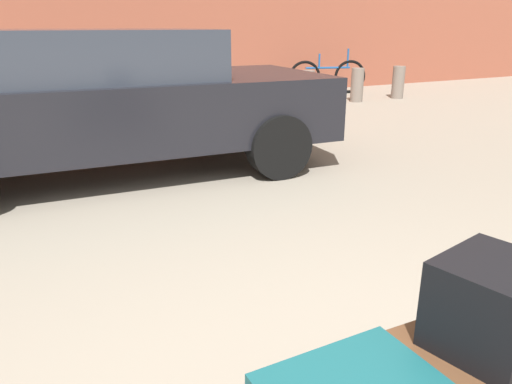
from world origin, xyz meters
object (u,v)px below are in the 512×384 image
duffel_bag_black_topmost_pile (492,305)px  bicycle_leaning (328,77)px  parked_car (108,99)px  bollard_corner (398,82)px  bollard_kerb_far (357,85)px  suitcase_brown_rear_right (479,373)px  bollard_kerb_near (235,93)px  bollard_kerb_mid (308,88)px

duffel_bag_black_topmost_pile → bicycle_leaning: size_ratio=0.19×
parked_car → bollard_corner: bearing=24.0°
duffel_bag_black_topmost_pile → bollard_kerb_far: duffel_bag_black_topmost_pile is taller
suitcase_brown_rear_right → bicycle_leaning: bearing=58.5°
suitcase_brown_rear_right → bollard_kerb_far: 8.64m
suitcase_brown_rear_right → duffel_bag_black_topmost_pile: bearing=0.0°
suitcase_brown_rear_right → bollard_corner: 9.29m
duffel_bag_black_topmost_pile → bollard_kerb_near: bearing=58.6°
duffel_bag_black_topmost_pile → bollard_kerb_far: (4.99, 7.05, -0.36)m
parked_car → bollard_kerb_mid: 5.04m
bollard_kerb_mid → bicycle_leaning: bearing=43.6°
bicycle_leaning → bollard_kerb_mid: bearing=-136.4°
suitcase_brown_rear_right → bollard_kerb_far: bollard_kerb_far is taller
suitcase_brown_rear_right → duffel_bag_black_topmost_pile: duffel_bag_black_topmost_pile is taller
suitcase_brown_rear_right → bollard_kerb_near: size_ratio=0.84×
bollard_kerb_far → bollard_corner: (1.05, 0.00, 0.00)m
parked_car → bicycle_leaning: size_ratio=2.57×
parked_car → bollard_kerb_near: size_ratio=6.72×
suitcase_brown_rear_right → bollard_kerb_mid: size_ratio=0.84×
duffel_bag_black_topmost_pile → parked_car: bearing=81.2°
parked_car → bollard_kerb_near: (2.66, 2.83, -0.43)m
bollard_corner → bollard_kerb_mid: bearing=180.0°
parked_car → bollard_kerb_near: 3.90m
suitcase_brown_rear_right → parked_car: size_ratio=0.12×
suitcase_brown_rear_right → bicycle_leaning: bicycle_leaning is taller
bollard_kerb_mid → bollard_kerb_far: (1.15, 0.00, 0.00)m
bicycle_leaning → bollard_kerb_far: (-0.14, -1.24, -0.05)m
bollard_kerb_near → parked_car: bearing=-133.2°
bollard_kerb_mid → bollard_kerb_far: 1.15m
bicycle_leaning → bollard_kerb_mid: size_ratio=2.62×
parked_car → bollard_kerb_near: bearing=46.8°
bicycle_leaning → bollard_corner: (0.91, -1.24, -0.05)m
bollard_kerb_mid → duffel_bag_black_topmost_pile: bearing=-118.5°
duffel_bag_black_topmost_pile → bicycle_leaning: bearing=45.2°
bicycle_leaning → parked_car: bearing=-143.2°
bollard_kerb_near → bollard_corner: 3.70m
suitcase_brown_rear_right → parked_car: (-0.31, 4.22, 0.32)m
bicycle_leaning → bollard_kerb_far: size_ratio=2.62×
parked_car → bicycle_leaning: (5.44, 4.07, -0.39)m
parked_car → bollard_kerb_far: 6.02m
bicycle_leaning → bollard_corner: bicycle_leaning is taller
bicycle_leaning → bollard_kerb_far: bicycle_leaning is taller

